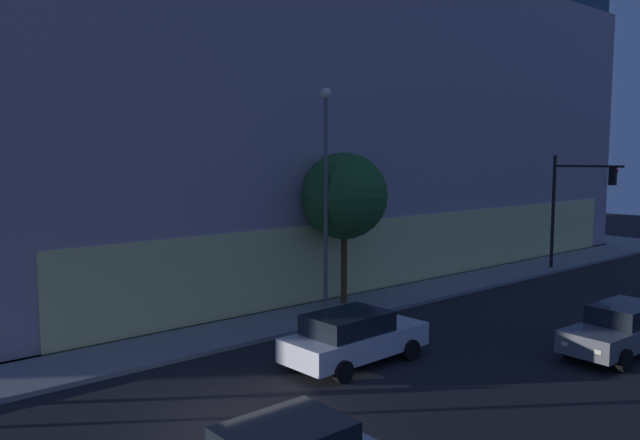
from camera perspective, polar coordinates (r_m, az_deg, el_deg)
The scene contains 7 objects.
ground_plane at distance 15.33m, azimuth -6.96°, elevation -18.26°, with size 120.00×120.00×0.00m, color black.
modern_building at distance 40.24m, azimuth -5.11°, elevation 10.36°, with size 39.70×26.33×18.94m.
traffic_light_far_corner at distance 35.69m, azimuth 22.27°, elevation 2.09°, with size 0.50×3.66×6.13m.
street_lamp_sidewalk at distance 23.87m, azimuth 0.53°, elevation 4.16°, with size 0.44×0.44×8.67m.
sidewalk_tree at distance 25.49m, azimuth 2.23°, elevation 2.20°, with size 3.56×3.56×6.26m.
car_white at distance 19.07m, azimuth 3.10°, elevation -10.64°, with size 4.75×2.22×1.61m.
car_grey at distance 22.04m, azimuth 25.86°, elevation -8.97°, with size 4.65×2.08×1.59m.
Camera 1 is at (-7.64, -11.72, 6.27)m, focal length 34.93 mm.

